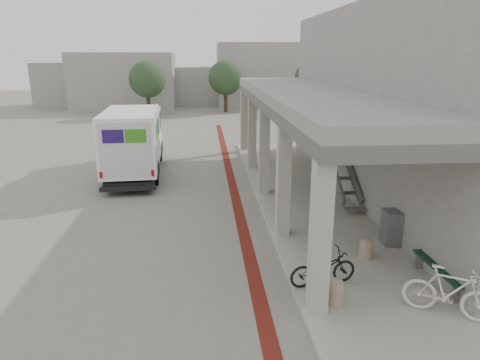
{
  "coord_description": "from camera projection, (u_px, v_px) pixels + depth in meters",
  "views": [
    {
      "loc": [
        -0.14,
        -11.11,
        5.19
      ],
      "look_at": [
        0.91,
        1.19,
        1.6
      ],
      "focal_mm": 32.0,
      "sensor_mm": 36.0,
      "label": 1
    }
  ],
  "objects": [
    {
      "name": "ground",
      "position": [
        212.0,
        247.0,
        12.09
      ],
      "size": [
        120.0,
        120.0,
        0.0
      ],
      "primitive_type": "plane",
      "color": "slate",
      "rests_on": "ground"
    },
    {
      "name": "bike_lane_stripe",
      "position": [
        241.0,
        219.0,
        14.08
      ],
      "size": [
        0.35,
        40.0,
        0.01
      ],
      "primitive_type": "cube",
      "color": "#5D1A12",
      "rests_on": "ground"
    },
    {
      "name": "sidewalk",
      "position": [
        349.0,
        240.0,
        12.4
      ],
      "size": [
        4.4,
        28.0,
        0.12
      ],
      "primitive_type": "cube",
      "color": "#9A968A",
      "rests_on": "ground"
    },
    {
      "name": "transit_building",
      "position": [
        390.0,
        106.0,
        16.0
      ],
      "size": [
        7.6,
        17.0,
        7.0
      ],
      "color": "gray",
      "rests_on": "ground"
    },
    {
      "name": "distant_backdrop",
      "position": [
        177.0,
        80.0,
        45.43
      ],
      "size": [
        28.0,
        10.0,
        6.5
      ],
      "color": "gray",
      "rests_on": "ground"
    },
    {
      "name": "tree_left",
      "position": [
        147.0,
        80.0,
        37.58
      ],
      "size": [
        3.2,
        3.2,
        4.8
      ],
      "color": "#38281C",
      "rests_on": "ground"
    },
    {
      "name": "tree_mid",
      "position": [
        225.0,
        78.0,
        40.06
      ],
      "size": [
        3.2,
        3.2,
        4.8
      ],
      "color": "#38281C",
      "rests_on": "ground"
    },
    {
      "name": "tree_right",
      "position": [
        312.0,
        78.0,
        39.76
      ],
      "size": [
        3.2,
        3.2,
        4.8
      ],
      "color": "#38281C",
      "rests_on": "ground"
    },
    {
      "name": "fedex_truck",
      "position": [
        134.0,
        140.0,
        19.12
      ],
      "size": [
        2.54,
        7.07,
        2.97
      ],
      "rotation": [
        0.0,
        0.0,
        0.06
      ],
      "color": "black",
      "rests_on": "ground"
    },
    {
      "name": "bench",
      "position": [
        440.0,
        271.0,
        9.8
      ],
      "size": [
        0.44,
        1.88,
        0.44
      ],
      "rotation": [
        0.0,
        0.0,
        0.02
      ],
      "color": "slate",
      "rests_on": "sidewalk"
    },
    {
      "name": "bollard_near",
      "position": [
        335.0,
        291.0,
        9.04
      ],
      "size": [
        0.4,
        0.4,
        0.59
      ],
      "color": "gray",
      "rests_on": "sidewalk"
    },
    {
      "name": "bollard_far",
      "position": [
        366.0,
        248.0,
        11.09
      ],
      "size": [
        0.36,
        0.36,
        0.54
      ],
      "color": "gray",
      "rests_on": "sidewalk"
    },
    {
      "name": "utility_cabinet",
      "position": [
        391.0,
        227.0,
        11.88
      ],
      "size": [
        0.48,
        0.61,
        0.97
      ],
      "primitive_type": "cube",
      "rotation": [
        0.0,
        0.0,
        -0.07
      ],
      "color": "slate",
      "rests_on": "sidewalk"
    },
    {
      "name": "bicycle_black",
      "position": [
        323.0,
        268.0,
        9.75
      ],
      "size": [
        1.68,
        0.84,
        0.84
      ],
      "primitive_type": "imported",
      "rotation": [
        0.0,
        0.0,
        1.75
      ],
      "color": "black",
      "rests_on": "sidewalk"
    },
    {
      "name": "bicycle_cream",
      "position": [
        449.0,
        292.0,
        8.54
      ],
      "size": [
        1.79,
        1.33,
        1.07
      ],
      "primitive_type": "imported",
      "rotation": [
        0.0,
        0.0,
        1.04
      ],
      "color": "beige",
      "rests_on": "sidewalk"
    }
  ]
}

